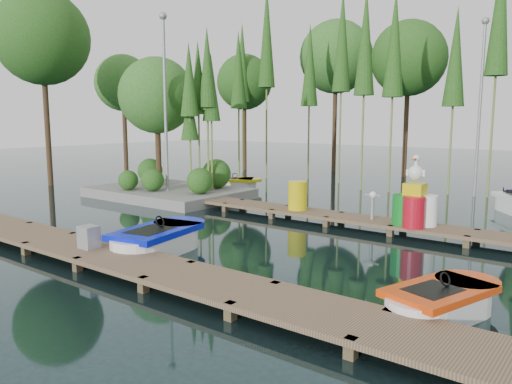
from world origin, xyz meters
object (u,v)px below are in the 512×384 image
Objects in this scene: island at (167,120)px; boat_yellow_far at (233,184)px; utility_cabinet at (89,237)px; drum_cluster at (414,205)px; boat_red at (441,303)px; yellow_barrel at (298,196)px; boat_blue at (158,241)px.

boat_yellow_far is (0.98, 3.03, -2.92)m from island.
drum_cluster is (5.05, 6.85, 0.32)m from utility_cabinet.
boat_red is 5.03× the size of utility_cabinet.
yellow_barrel is at bearing 177.76° from drum_cluster.
yellow_barrel is at bearing -6.47° from island.
yellow_barrel is 3.90m from drum_cluster.
boat_blue is (6.51, -6.34, -2.90)m from island.
yellow_barrel is at bearing 80.68° from utility_cabinet.
island is 2.61× the size of boat_red.
island is 13.11× the size of utility_cabinet.
utility_cabinet is 0.26× the size of drum_cluster.
boat_red is 15.34m from boat_yellow_far.
yellow_barrel reaches higher than boat_yellow_far.
island is 14.91m from boat_red.
boat_red is at bearing -8.66° from boat_blue.
island is at bearing 172.91° from boat_red.
drum_cluster is (3.90, -0.15, 0.11)m from yellow_barrel.
island is 7.42m from yellow_barrel.
boat_yellow_far is 10.67m from drum_cluster.
drum_cluster is (-2.38, 5.23, 0.65)m from boat_red.
drum_cluster is (4.36, 5.40, 0.60)m from boat_blue.
island is at bearing 126.76° from utility_cabinet.
boat_blue is 1.63m from utility_cabinet.
boat_yellow_far is 7.12m from yellow_barrel.
boat_red is 8.29m from yellow_barrel.
drum_cluster is (9.88, -3.97, 0.61)m from boat_yellow_far.
boat_yellow_far is at bearing 114.08° from utility_cabinet.
boat_blue is at bearing 64.53° from utility_cabinet.
utility_cabinet reaches higher than boat_red.
island is at bearing 175.04° from drum_cluster.
yellow_barrel is (6.97, -0.79, -2.42)m from island.
yellow_barrel is (5.98, -3.82, 0.50)m from boat_yellow_far.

